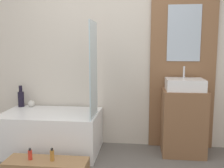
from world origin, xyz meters
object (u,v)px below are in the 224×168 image
(bottle_soap_primary, at_px, (30,155))
(bottle_soap_secondary, at_px, (52,155))
(wooden_step_bench, at_px, (46,168))
(bathtub, at_px, (51,132))
(sink, at_px, (185,84))
(vase_tall_dark, at_px, (21,98))
(vase_round_light, at_px, (31,104))

(bottle_soap_primary, distance_m, bottle_soap_secondary, 0.24)
(wooden_step_bench, height_order, bottle_soap_primary, bottle_soap_primary)
(bathtub, xyz_separation_m, sink, (1.69, 0.13, 0.63))
(vase_tall_dark, bearing_deg, bathtub, -27.85)
(bathtub, height_order, bottle_soap_primary, bathtub)
(bottle_soap_secondary, bearing_deg, bathtub, 109.84)
(vase_tall_dark, distance_m, vase_round_light, 0.17)
(bathtub, bearing_deg, vase_round_light, 143.95)
(bathtub, distance_m, bottle_soap_secondary, 0.66)
(bottle_soap_primary, bearing_deg, bathtub, 88.13)
(wooden_step_bench, relative_size, bottle_soap_primary, 7.09)
(bottle_soap_secondary, bearing_deg, vase_tall_dark, 129.87)
(wooden_step_bench, xyz_separation_m, vase_round_light, (-0.53, 0.89, 0.49))
(sink, relative_size, bottle_soap_primary, 3.70)
(bathtub, height_order, vase_tall_dark, vase_tall_dark)
(vase_round_light, xyz_separation_m, bottle_soap_primary, (0.36, -0.89, -0.35))
(bathtub, bearing_deg, vase_tall_dark, 152.15)
(sink, bearing_deg, wooden_step_bench, -153.94)
(vase_round_light, height_order, bottle_soap_secondary, vase_round_light)
(bathtub, xyz_separation_m, bottle_soap_primary, (-0.02, -0.62, -0.05))
(bathtub, relative_size, vase_tall_dark, 4.14)
(wooden_step_bench, bearing_deg, sink, 26.06)
(sink, height_order, vase_round_light, sink)
(sink, distance_m, bottle_soap_secondary, 1.78)
(bathtub, xyz_separation_m, vase_tall_dark, (-0.53, 0.28, 0.38))
(wooden_step_bench, height_order, bottle_soap_secondary, bottle_soap_secondary)
(sink, distance_m, vase_tall_dark, 2.24)
(wooden_step_bench, xyz_separation_m, vase_tall_dark, (-0.68, 0.90, 0.57))
(bathtub, bearing_deg, wooden_step_bench, -75.78)
(sink, bearing_deg, vase_round_light, 176.09)
(bathtub, distance_m, vase_round_light, 0.56)
(sink, relative_size, vase_round_light, 5.02)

